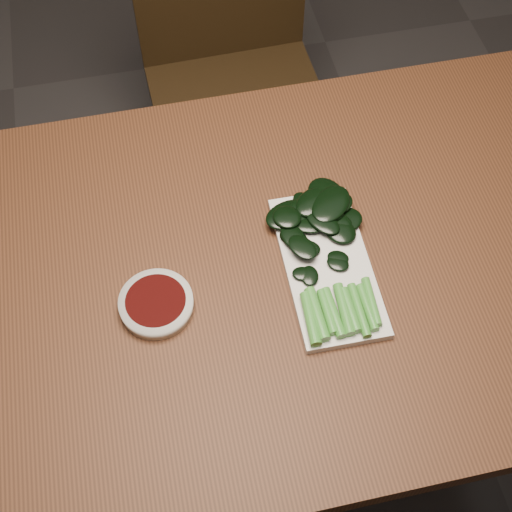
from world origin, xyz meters
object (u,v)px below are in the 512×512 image
at_px(table, 250,290).
at_px(sauce_bowl, 156,304).
at_px(serving_plate, 327,266).
at_px(chair_far, 233,71).
at_px(gai_lan, 323,241).

distance_m(table, sauce_bowl, 0.19).
bearing_deg(serving_plate, table, 168.15).
bearing_deg(chair_far, table, -100.14).
xyz_separation_m(chair_far, sauce_bowl, (-0.27, -0.78, 0.28)).
bearing_deg(serving_plate, chair_far, 91.06).
bearing_deg(table, gai_lan, 4.69).
relative_size(table, serving_plate, 4.74).
bearing_deg(sauce_bowl, serving_plate, 2.95).
distance_m(sauce_bowl, gai_lan, 0.29).
height_order(table, sauce_bowl, sauce_bowl).
relative_size(table, gai_lan, 4.40).
bearing_deg(gai_lan, chair_far, 91.23).
bearing_deg(serving_plate, sauce_bowl, -177.05).
bearing_deg(chair_far, serving_plate, -90.53).
distance_m(sauce_bowl, serving_plate, 0.29).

